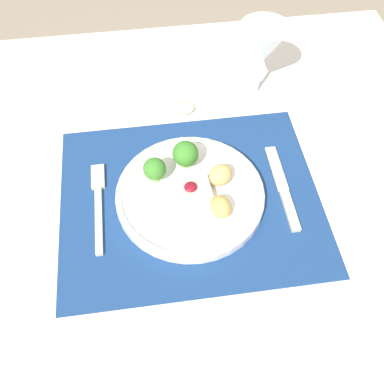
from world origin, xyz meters
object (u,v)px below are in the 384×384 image
at_px(dinner_plate, 192,192).
at_px(spoon, 172,109).
at_px(knife, 284,192).
at_px(wine_glass_near, 262,49).
at_px(fork, 98,200).

distance_m(dinner_plate, spoon, 0.22).
bearing_deg(dinner_plate, spoon, 92.65).
distance_m(knife, spoon, 0.30).
bearing_deg(spoon, wine_glass_near, 5.20).
height_order(knife, wine_glass_near, wine_glass_near).
relative_size(dinner_plate, spoon, 1.51).
relative_size(dinner_plate, knife, 1.39).
xyz_separation_m(fork, wine_glass_near, (0.34, 0.24, 0.11)).
distance_m(fork, spoon, 0.26).
bearing_deg(wine_glass_near, knife, -91.60).
bearing_deg(knife, spoon, 128.21).
xyz_separation_m(dinner_plate, wine_glass_near, (0.17, 0.25, 0.10)).
height_order(dinner_plate, fork, dinner_plate).
xyz_separation_m(spoon, wine_glass_near, (0.18, 0.03, 0.11)).
relative_size(fork, spoon, 1.09).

